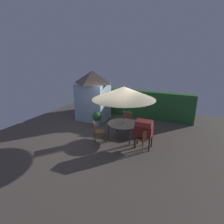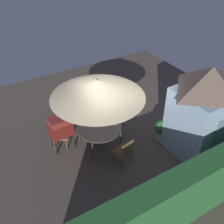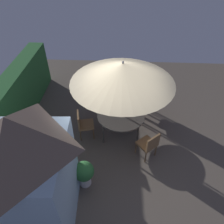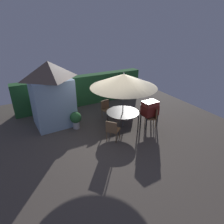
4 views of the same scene
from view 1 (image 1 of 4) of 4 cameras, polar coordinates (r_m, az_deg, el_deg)
ground_plane at (r=8.73m, az=-0.71°, el=-7.72°), size 11.00×11.00×0.00m
hedge_backdrop at (r=11.52m, az=6.94°, el=2.87°), size 7.27×0.57×1.66m
garden_shed at (r=10.71m, az=-6.05°, el=5.40°), size 1.87×1.70×2.91m
patio_table at (r=8.32m, az=3.60°, el=-3.96°), size 1.45×1.45×0.73m
patio_umbrella at (r=7.90m, az=3.81°, el=6.10°), size 2.82×2.82×2.50m
bbq_grill at (r=7.50m, az=10.10°, el=-5.33°), size 0.72×0.52×1.20m
chair_near_shed at (r=7.50m, az=10.34°, el=-8.08°), size 0.63×0.62×0.90m
chair_far_side at (r=9.45m, az=4.84°, el=-2.33°), size 0.54×0.55×0.90m
chair_toward_hedge at (r=8.11m, az=-4.82°, el=-5.82°), size 0.65×0.65×0.90m
potted_plant_by_shed at (r=9.91m, az=-4.85°, el=-1.75°), size 0.50×0.50×0.78m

